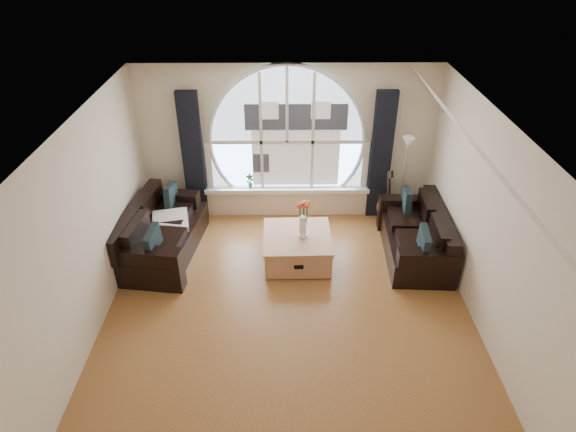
% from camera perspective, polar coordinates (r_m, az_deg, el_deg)
% --- Properties ---
extents(ground, '(5.00, 5.50, 0.01)m').
position_cam_1_polar(ground, '(6.79, 0.07, -11.63)').
color(ground, brown).
rests_on(ground, ground).
extents(ceiling, '(5.00, 5.50, 0.01)m').
position_cam_1_polar(ceiling, '(5.29, 0.09, 9.99)').
color(ceiling, silver).
rests_on(ceiling, ground).
extents(wall_back, '(5.00, 0.01, 2.70)m').
position_cam_1_polar(wall_back, '(8.35, -0.12, 8.53)').
color(wall_back, beige).
rests_on(wall_back, ground).
extents(wall_left, '(0.01, 5.50, 2.70)m').
position_cam_1_polar(wall_left, '(6.42, -22.86, -2.12)').
color(wall_left, beige).
rests_on(wall_left, ground).
extents(wall_right, '(0.01, 5.50, 2.70)m').
position_cam_1_polar(wall_right, '(6.46, 22.86, -1.89)').
color(wall_right, beige).
rests_on(wall_right, ground).
extents(attic_slope, '(0.92, 5.50, 0.72)m').
position_cam_1_polar(attic_slope, '(5.88, 22.19, 6.17)').
color(attic_slope, silver).
rests_on(attic_slope, ground).
extents(arched_window, '(2.60, 0.06, 2.15)m').
position_cam_1_polar(arched_window, '(8.21, -0.12, 10.20)').
color(arched_window, silver).
rests_on(arched_window, wall_back).
extents(window_sill, '(2.90, 0.22, 0.08)m').
position_cam_1_polar(window_sill, '(8.63, -0.11, 3.15)').
color(window_sill, white).
rests_on(window_sill, wall_back).
extents(window_frame, '(2.76, 0.08, 2.15)m').
position_cam_1_polar(window_frame, '(8.19, -0.12, 10.13)').
color(window_frame, white).
rests_on(window_frame, wall_back).
extents(neighbor_house, '(1.70, 0.02, 1.50)m').
position_cam_1_polar(neighbor_house, '(8.25, 0.94, 9.36)').
color(neighbor_house, silver).
rests_on(neighbor_house, wall_back).
extents(curtain_left, '(0.35, 0.12, 2.30)m').
position_cam_1_polar(curtain_left, '(8.46, -11.08, 6.77)').
color(curtain_left, black).
rests_on(curtain_left, ground).
extents(curtain_right, '(0.35, 0.12, 2.30)m').
position_cam_1_polar(curtain_right, '(8.48, 10.84, 6.86)').
color(curtain_right, black).
rests_on(curtain_right, ground).
extents(sofa_left, '(1.20, 2.02, 0.85)m').
position_cam_1_polar(sofa_left, '(7.93, -14.56, -1.80)').
color(sofa_left, black).
rests_on(sofa_left, ground).
extents(sofa_right, '(0.98, 1.82, 0.79)m').
position_cam_1_polar(sofa_right, '(7.90, 14.72, -1.99)').
color(sofa_right, black).
rests_on(sofa_right, ground).
extents(coffee_chest, '(1.06, 1.06, 0.51)m').
position_cam_1_polar(coffee_chest, '(7.59, 1.09, -3.64)').
color(coffee_chest, '#B17B56').
rests_on(coffee_chest, ground).
extents(throw_blanket, '(0.66, 0.66, 0.10)m').
position_cam_1_polar(throw_blanket, '(7.98, -13.62, -0.60)').
color(throw_blanket, silver).
rests_on(throw_blanket, sofa_left).
extents(vase_flowers, '(0.24, 0.24, 0.70)m').
position_cam_1_polar(vase_flowers, '(7.25, 1.77, 0.18)').
color(vase_flowers, white).
rests_on(vase_flowers, coffee_chest).
extents(floor_lamp, '(0.24, 0.24, 1.60)m').
position_cam_1_polar(floor_lamp, '(8.52, 13.32, 4.01)').
color(floor_lamp, '#B2B2B2').
rests_on(floor_lamp, ground).
extents(guitar, '(0.42, 0.35, 1.06)m').
position_cam_1_polar(guitar, '(8.57, 11.57, 2.38)').
color(guitar, brown).
rests_on(guitar, ground).
extents(potted_plant, '(0.17, 0.14, 0.27)m').
position_cam_1_polar(potted_plant, '(8.57, -4.49, 4.13)').
color(potted_plant, '#1E6023').
rests_on(potted_plant, window_sill).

